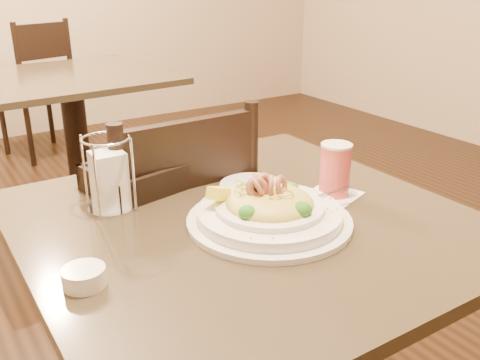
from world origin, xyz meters
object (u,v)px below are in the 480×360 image
dining_chair_far (39,85)px  main_table (245,310)px  side_plate (252,186)px  pasta_bowl (269,210)px  napkin_caddy (109,179)px  butter_ramekin (84,277)px  dining_chair_near (171,253)px  background_table (75,120)px  drink_glass (335,170)px  bread_basket (139,179)px

dining_chair_far → main_table: bearing=69.5°
side_plate → dining_chair_far: bearing=87.4°
pasta_bowl → napkin_caddy: 0.35m
butter_ramekin → dining_chair_near: bearing=50.2°
butter_ramekin → background_table: bearing=74.6°
dining_chair_near → butter_ramekin: dining_chair_near is taller
pasta_bowl → main_table: bearing=116.3°
background_table → butter_ramekin: butter_ramekin is taller
side_plate → butter_ramekin: (-0.47, -0.20, 0.01)m
main_table → drink_glass: size_ratio=6.35×
dining_chair_far → bread_basket: size_ratio=3.56×
main_table → bread_basket: bread_basket is taller
background_table → drink_glass: (0.08, -1.86, 0.30)m
main_table → pasta_bowl: pasta_bowl is taller
main_table → side_plate: side_plate is taller
background_table → drink_glass: 1.88m
main_table → dining_chair_far: dining_chair_far is taller
background_table → butter_ramekin: size_ratio=13.10×
dining_chair_far → bread_basket: bearing=66.4°
main_table → drink_glass: (0.24, -0.01, 0.30)m
side_plate → main_table: bearing=-128.9°
dining_chair_near → side_plate: 0.36m
dining_chair_far → napkin_caddy: (-0.45, -2.70, 0.32)m
dining_chair_near → napkin_caddy: bearing=35.0°
pasta_bowl → side_plate: pasta_bowl is taller
dining_chair_near → drink_glass: size_ratio=6.57×
butter_ramekin → dining_chair_far: bearing=78.6°
main_table → dining_chair_near: bearing=93.0°
dining_chair_near → pasta_bowl: 0.49m
background_table → bread_basket: 1.61m
main_table → napkin_caddy: (-0.22, 0.20, 0.31)m
background_table → bread_basket: bearing=-100.2°
drink_glass → butter_ramekin: drink_glass is taller
main_table → napkin_caddy: size_ratio=5.41×
napkin_caddy → side_plate: bearing=-11.7°
background_table → dining_chair_near: 1.51m
dining_chair_near → drink_glass: (0.26, -0.36, 0.31)m
dining_chair_near → drink_glass: dining_chair_near is taller
side_plate → dining_chair_near: bearing=119.5°
background_table → napkin_caddy: bearing=-103.1°
drink_glass → bread_basket: (-0.36, 0.29, -0.04)m
background_table → pasta_bowl: bearing=-94.1°
main_table → bread_basket: size_ratio=3.44×
bread_basket → background_table: bearing=79.8°
dining_chair_near → napkin_caddy: (-0.20, -0.15, 0.32)m
side_plate → butter_ramekin: butter_ramekin is taller
pasta_bowl → bread_basket: 0.36m
main_table → dining_chair_far: 2.91m
background_table → dining_chair_near: (-0.18, -1.50, -0.01)m
dining_chair_far → background_table: bearing=70.2°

